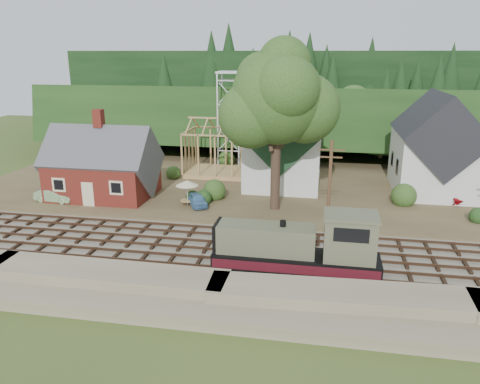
% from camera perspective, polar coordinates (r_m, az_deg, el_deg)
% --- Properties ---
extents(ground, '(140.00, 140.00, 0.00)m').
position_cam_1_polar(ground, '(36.36, -0.70, -7.27)').
color(ground, '#384C1E').
rests_on(ground, ground).
extents(embankment, '(64.00, 5.00, 1.60)m').
position_cam_1_polar(embankment, '(28.99, -4.04, -13.98)').
color(embankment, '#7F7259').
rests_on(embankment, ground).
extents(railroad_bed, '(64.00, 11.00, 0.16)m').
position_cam_1_polar(railroad_bed, '(36.33, -0.70, -7.16)').
color(railroad_bed, '#726B5B').
rests_on(railroad_bed, ground).
extents(village_flat, '(64.00, 26.00, 0.30)m').
position_cam_1_polar(village_flat, '(53.06, 3.05, 0.68)').
color(village_flat, brown).
rests_on(village_flat, ground).
extents(hillside, '(70.00, 28.96, 12.74)m').
position_cam_1_polar(hillside, '(76.32, 5.42, 5.46)').
color(hillside, '#1E3F19').
rests_on(hillside, ground).
extents(ridge, '(80.00, 20.00, 12.00)m').
position_cam_1_polar(ridge, '(92.02, 6.34, 7.36)').
color(ridge, black).
rests_on(ridge, ground).
extents(depot, '(10.80, 7.41, 9.00)m').
position_cam_1_polar(depot, '(50.38, -16.37, 2.75)').
color(depot, maroon).
rests_on(depot, village_flat).
extents(church, '(8.40, 15.17, 13.00)m').
position_cam_1_polar(church, '(53.33, 5.51, 6.26)').
color(church, silver).
rests_on(church, village_flat).
extents(farmhouse, '(8.40, 10.80, 10.60)m').
position_cam_1_polar(farmhouse, '(53.79, 22.72, 4.79)').
color(farmhouse, silver).
rests_on(farmhouse, village_flat).
extents(timber_frame, '(8.20, 6.20, 6.99)m').
position_cam_1_polar(timber_frame, '(57.17, -2.37, 5.07)').
color(timber_frame, tan).
rests_on(timber_frame, village_flat).
extents(lattice_tower, '(3.20, 3.20, 12.12)m').
position_cam_1_polar(lattice_tower, '(62.04, -1.20, 12.31)').
color(lattice_tower, silver).
rests_on(lattice_tower, village_flat).
extents(big_tree, '(10.90, 8.40, 14.70)m').
position_cam_1_polar(big_tree, '(43.13, 4.76, 10.58)').
color(big_tree, '#38281E').
rests_on(big_tree, village_flat).
extents(telegraph_pole_near, '(2.20, 0.28, 8.00)m').
position_cam_1_polar(telegraph_pole_near, '(39.23, 10.85, 0.83)').
color(telegraph_pole_near, '#4C331E').
rests_on(telegraph_pole_near, ground).
extents(locomotive, '(11.13, 2.78, 4.48)m').
position_cam_1_polar(locomotive, '(32.25, 7.59, -6.78)').
color(locomotive, black).
rests_on(locomotive, railroad_bed).
extents(car_blue, '(3.17, 3.95, 1.26)m').
position_cam_1_polar(car_blue, '(46.00, -5.31, -0.89)').
color(car_blue, '#5D96C8').
rests_on(car_blue, village_flat).
extents(car_green, '(4.16, 1.68, 1.34)m').
position_cam_1_polar(car_green, '(50.48, -21.62, -0.38)').
color(car_green, '#89B17A').
rests_on(car_green, village_flat).
extents(car_red, '(5.11, 4.14, 1.29)m').
position_cam_1_polar(car_red, '(51.53, 23.38, -0.27)').
color(car_red, '#B70E17').
rests_on(car_red, village_flat).
extents(patio_set, '(2.23, 2.23, 2.49)m').
position_cam_1_polar(patio_set, '(45.88, -6.47, 0.97)').
color(patio_set, silver).
rests_on(patio_set, village_flat).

